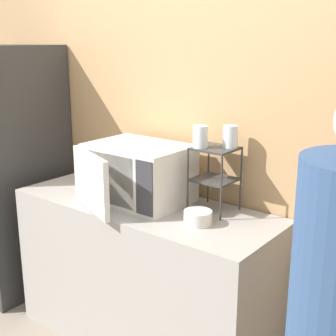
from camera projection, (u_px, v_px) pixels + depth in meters
wall_back at (179, 126)px, 2.83m from camera, size 8.00×0.06×2.60m
counter at (144, 274)px, 2.80m from camera, size 1.61×0.60×0.90m
microwave at (136, 173)px, 2.69m from camera, size 0.57×0.60×0.33m
dish_rack at (215, 166)px, 2.50m from camera, size 0.22×0.21×0.36m
glass_front_left at (200, 137)px, 2.45m from camera, size 0.08×0.08×0.12m
glass_back_right at (230, 136)px, 2.46m from camera, size 0.08×0.08×0.12m
bowl at (198, 218)px, 2.37m from camera, size 0.14×0.14×0.07m
refrigerator at (8, 170)px, 3.41m from camera, size 0.65×0.72×1.77m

